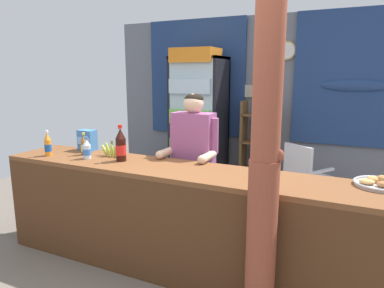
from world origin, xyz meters
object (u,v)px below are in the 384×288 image
(plastic_lawn_chair, at_px, (304,173))
(soda_bottle_iced_tea, at_px, (84,145))
(soda_bottle_cola, at_px, (121,146))
(soda_bottle_water, at_px, (87,149))
(timber_post, at_px, (264,168))
(soda_bottle_orange_soda, at_px, (48,145))
(snack_box_biscuit, at_px, (87,140))
(bottle_shelf_rack, at_px, (258,145))
(shopkeeper, at_px, (193,152))
(pastry_tray, at_px, (380,183))
(banana_bunch, at_px, (112,150))
(drink_fridge, at_px, (198,114))
(stall_counter, at_px, (170,212))

(plastic_lawn_chair, relative_size, soda_bottle_iced_tea, 3.95)
(soda_bottle_cola, xyz_separation_m, soda_bottle_water, (-0.34, -0.06, -0.05))
(timber_post, xyz_separation_m, soda_bottle_orange_soda, (-2.15, 0.27, -0.09))
(soda_bottle_iced_tea, bearing_deg, snack_box_biscuit, 123.34)
(bottle_shelf_rack, height_order, plastic_lawn_chair, bottle_shelf_rack)
(shopkeeper, relative_size, soda_bottle_water, 7.40)
(soda_bottle_iced_tea, distance_m, pastry_tray, 2.56)
(soda_bottle_orange_soda, bearing_deg, soda_bottle_water, 9.17)
(bottle_shelf_rack, relative_size, banana_bunch, 4.91)
(bottle_shelf_rack, distance_m, snack_box_biscuit, 2.49)
(pastry_tray, bearing_deg, plastic_lawn_chair, 113.40)
(snack_box_biscuit, bearing_deg, soda_bottle_water, -49.06)
(soda_bottle_orange_soda, height_order, banana_bunch, soda_bottle_orange_soda)
(drink_fridge, distance_m, banana_bunch, 2.06)
(plastic_lawn_chair, xyz_separation_m, soda_bottle_iced_tea, (-1.84, -1.78, 0.52))
(stall_counter, height_order, soda_bottle_water, soda_bottle_water)
(soda_bottle_water, height_order, pastry_tray, soda_bottle_water)
(soda_bottle_iced_tea, bearing_deg, soda_bottle_cola, -5.77)
(soda_bottle_water, distance_m, pastry_tray, 2.43)
(bottle_shelf_rack, xyz_separation_m, soda_bottle_orange_soda, (-1.39, -2.49, 0.34))
(bottle_shelf_rack, height_order, soda_bottle_cola, bottle_shelf_rack)
(shopkeeper, xyz_separation_m, soda_bottle_water, (-0.83, -0.54, 0.06))
(snack_box_biscuit, bearing_deg, banana_bunch, -16.46)
(plastic_lawn_chair, xyz_separation_m, soda_bottle_cola, (-1.37, -1.83, 0.57))
(shopkeeper, bearing_deg, soda_bottle_water, -147.04)
(soda_bottle_cola, height_order, snack_box_biscuit, soda_bottle_cola)
(timber_post, distance_m, soda_bottle_water, 1.77)
(drink_fridge, xyz_separation_m, bottle_shelf_rack, (0.86, 0.20, -0.43))
(soda_bottle_cola, relative_size, banana_bunch, 1.23)
(soda_bottle_iced_tea, height_order, soda_bottle_orange_soda, soda_bottle_orange_soda)
(stall_counter, relative_size, soda_bottle_iced_tea, 15.31)
(soda_bottle_cola, xyz_separation_m, banana_bunch, (-0.18, 0.10, -0.08))
(drink_fridge, height_order, snack_box_biscuit, drink_fridge)
(shopkeeper, bearing_deg, snack_box_biscuit, -166.88)
(soda_bottle_cola, bearing_deg, banana_bunch, 150.52)
(drink_fridge, relative_size, banana_bunch, 7.63)
(plastic_lawn_chair, height_order, soda_bottle_cola, soda_bottle_cola)
(bottle_shelf_rack, bearing_deg, stall_counter, -91.72)
(snack_box_biscuit, relative_size, pastry_tray, 0.60)
(drink_fridge, relative_size, soda_bottle_orange_soda, 8.28)
(shopkeeper, xyz_separation_m, soda_bottle_iced_tea, (-0.97, -0.43, 0.06))
(stall_counter, distance_m, timber_post, 1.03)
(stall_counter, bearing_deg, drink_fridge, 108.97)
(shopkeeper, height_order, snack_box_biscuit, shopkeeper)
(pastry_tray, relative_size, banana_bunch, 1.30)
(soda_bottle_cola, xyz_separation_m, soda_bottle_iced_tea, (-0.47, 0.05, -0.05))
(stall_counter, relative_size, shopkeeper, 2.20)
(plastic_lawn_chair, height_order, soda_bottle_iced_tea, soda_bottle_iced_tea)
(drink_fridge, height_order, pastry_tray, drink_fridge)
(pastry_tray, xyz_separation_m, banana_bunch, (-2.26, -0.08, 0.04))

